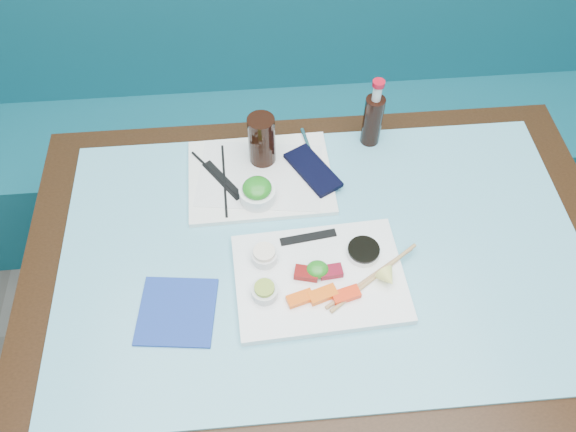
{
  "coord_description": "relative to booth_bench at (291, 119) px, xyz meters",
  "views": [
    {
      "loc": [
        -0.14,
        0.75,
        1.86
      ],
      "look_at": [
        -0.08,
        1.53,
        0.8
      ],
      "focal_mm": 35.0,
      "sensor_mm": 36.0,
      "label": 1
    }
  ],
  "objects": [
    {
      "name": "ramekin_ginger",
      "position": [
        -0.14,
        -0.86,
        0.41
      ],
      "size": [
        0.06,
        0.06,
        0.02
      ],
      "primitive_type": "cylinder",
      "rotation": [
        0.0,
        0.0,
        0.08
      ],
      "color": "white",
      "rests_on": "sashimi_plate"
    },
    {
      "name": "wasabi_fill",
      "position": [
        -0.14,
        -0.95,
        0.43
      ],
      "size": [
        0.06,
        0.06,
        0.01
      ],
      "primitive_type": "cylinder",
      "rotation": [
        0.0,
        0.0,
        -0.36
      ],
      "color": "#8CA936",
      "rests_on": "ramekin_wasabi"
    },
    {
      "name": "dining_table",
      "position": [
        0.0,
        -0.84,
        0.29
      ],
      "size": [
        1.4,
        0.9,
        0.75
      ],
      "color": "black",
      "rests_on": "ground"
    },
    {
      "name": "ginger_fill",
      "position": [
        -0.14,
        -0.86,
        0.43
      ],
      "size": [
        0.06,
        0.06,
        0.01
      ],
      "primitive_type": "cylinder",
      "rotation": [
        0.0,
        0.0,
        -0.16
      ],
      "color": "white",
      "rests_on": "ramekin_ginger"
    },
    {
      "name": "tuna_right",
      "position": [
        0.01,
        -0.91,
        0.41
      ],
      "size": [
        0.05,
        0.04,
        0.02
      ],
      "primitive_type": "cube",
      "rotation": [
        0.0,
        0.0,
        0.09
      ],
      "color": "maroon",
      "rests_on": "sashimi_plate"
    },
    {
      "name": "cola_bottle_body",
      "position": [
        0.17,
        -0.49,
        0.46
      ],
      "size": [
        0.07,
        0.07,
        0.15
      ],
      "primitive_type": "cylinder",
      "rotation": [
        0.0,
        0.0,
        -0.41
      ],
      "color": "black",
      "rests_on": "glass_top"
    },
    {
      "name": "serving_tray",
      "position": [
        -0.13,
        -0.61,
        0.39
      ],
      "size": [
        0.37,
        0.28,
        0.01
      ],
      "primitive_type": "cube",
      "rotation": [
        0.0,
        0.0,
        0.02
      ],
      "color": "white",
      "rests_on": "glass_top"
    },
    {
      "name": "wooden_chopstick_b",
      "position": [
        0.1,
        -0.93,
        0.41
      ],
      "size": [
        0.22,
        0.16,
        0.01
      ],
      "primitive_type": "cylinder",
      "rotation": [
        1.57,
        0.0,
        -0.96
      ],
      "color": "tan",
      "rests_on": "sashimi_plate"
    },
    {
      "name": "tray_sleeve",
      "position": [
        -0.23,
        -0.62,
        0.4
      ],
      "size": [
        0.11,
        0.14,
        0.0
      ],
      "primitive_type": "cube",
      "rotation": [
        0.0,
        0.0,
        0.6
      ],
      "color": "black",
      "rests_on": "serving_tray"
    },
    {
      "name": "paper_placemat",
      "position": [
        -0.13,
        -0.61,
        0.4
      ],
      "size": [
        0.34,
        0.26,
        0.0
      ],
      "primitive_type": "cube",
      "rotation": [
        0.0,
        0.0,
        -0.14
      ],
      "color": "white",
      "rests_on": "serving_tray"
    },
    {
      "name": "blue_napkin",
      "position": [
        -0.34,
        -0.97,
        0.39
      ],
      "size": [
        0.18,
        0.18,
        0.01
      ],
      "primitive_type": "cube",
      "rotation": [
        0.0,
        0.0,
        -0.12
      ],
      "color": "navy",
      "rests_on": "glass_top"
    },
    {
      "name": "seaweed_garnish",
      "position": [
        -0.02,
        -0.91,
        0.42
      ],
      "size": [
        0.06,
        0.06,
        0.03
      ],
      "primitive_type": "ellipsoid",
      "rotation": [
        0.0,
        0.0,
        -0.28
      ],
      "color": "#227C1C",
      "rests_on": "sashimi_plate"
    },
    {
      "name": "fork",
      "position": [
        -0.01,
        -0.5,
        0.4
      ],
      "size": [
        0.02,
        0.09,
        0.01
      ],
      "primitive_type": "cylinder",
      "rotation": [
        1.57,
        0.0,
        0.16
      ],
      "color": "silver",
      "rests_on": "serving_tray"
    },
    {
      "name": "chopstick_sleeve",
      "position": [
        -0.03,
        -0.81,
        0.4
      ],
      "size": [
        0.13,
        0.04,
        0.0
      ],
      "primitive_type": "cube",
      "rotation": [
        0.0,
        0.0,
        0.13
      ],
      "color": "black",
      "rests_on": "sashimi_plate"
    },
    {
      "name": "soy_fill",
      "position": [
        0.09,
        -0.87,
        0.42
      ],
      "size": [
        0.1,
        0.1,
        0.01
      ],
      "primitive_type": "cylinder",
      "rotation": [
        0.0,
        0.0,
        0.42
      ],
      "color": "black",
      "rests_on": "soy_dish"
    },
    {
      "name": "black_chopstick_b",
      "position": [
        -0.23,
        -0.62,
        0.4
      ],
      "size": [
        0.01,
        0.23,
        0.01
      ],
      "primitive_type": "cylinder",
      "rotation": [
        1.57,
        0.0,
        0.03
      ],
      "color": "black",
      "rests_on": "serving_tray"
    },
    {
      "name": "salmon_left",
      "position": [
        -0.07,
        -0.97,
        0.41
      ],
      "size": [
        0.06,
        0.04,
        0.01
      ],
      "primitive_type": "cube",
      "rotation": [
        0.0,
        0.0,
        0.28
      ],
      "color": "#FD560A",
      "rests_on": "sashimi_plate"
    },
    {
      "name": "salmon_right",
      "position": [
        0.03,
        -0.97,
        0.41
      ],
      "size": [
        0.07,
        0.04,
        0.01
      ],
      "primitive_type": "cube",
      "rotation": [
        0.0,
        0.0,
        0.26
      ],
      "color": "#FA2D0A",
      "rests_on": "sashimi_plate"
    },
    {
      "name": "booth_bench",
      "position": [
        0.0,
        0.0,
        0.0
      ],
      "size": [
        3.0,
        0.56,
        1.17
      ],
      "color": "#0F5463",
      "rests_on": "ground"
    },
    {
      "name": "cola_glass",
      "position": [
        -0.12,
        -0.55,
        0.47
      ],
      "size": [
        0.07,
        0.07,
        0.14
      ],
      "primitive_type": "cylinder",
      "rotation": [
        0.0,
        0.0,
        -0.0
      ],
      "color": "black",
      "rests_on": "serving_tray"
    },
    {
      "name": "seaweed_salad",
      "position": [
        -0.14,
        -0.68,
        0.44
      ],
      "size": [
        0.07,
        0.07,
        0.04
      ],
      "primitive_type": "ellipsoid",
      "rotation": [
        0.0,
        0.0,
        -0.04
      ],
      "color": "#207A1C",
      "rests_on": "seaweed_bowl"
    },
    {
      "name": "tuna_left",
      "position": [
        -0.05,
        -0.91,
        0.41
      ],
      "size": [
        0.06,
        0.04,
        0.02
      ],
      "primitive_type": "cube",
      "rotation": [
        0.0,
        0.0,
        -0.25
      ],
      "color": "#700A09",
      "rests_on": "sashimi_plate"
    },
    {
      "name": "black_chopstick_a",
      "position": [
        -0.23,
        -0.62,
        0.4
      ],
      "size": [
        0.15,
        0.2,
        0.01
      ],
      "primitive_type": "cylinder",
      "rotation": [
        1.57,
        0.0,
        0.63
      ],
      "color": "black",
      "rests_on": "serving_tray"
    },
    {
      "name": "salmon_mid",
      "position": [
        -0.02,
        -0.97,
        0.41
      ],
      "size": [
        0.07,
        0.05,
        0.02
      ],
      "primitive_type": "cube",
      "rotation": [
        0.0,
        0.0,
        0.31
      ],
      "color": "#FF5A0A",
      "rests_on": "sashimi_plate"
    },
    {
      "name": "glass_top",
      "position": [
        0.0,
        -0.84,
        0.38
      ],
      "size": [
        1.22,
        0.76,
        0.01
      ],
      "primitive_type": "cube",
      "color": "#64B2C9",
      "rests_on": "dining_table"
    },
    {
      "name": "wooden_chopstick_a",
      "position": [
        0.09,
        -0.93,
        0.41
      ],
      "size": [
        0.22,
        0.14,
        0.01
      ],
      "primitive_type": "cylinder",
      "rotation": [
        1.57,
        0.0,
        -1.01
      ],
      "color": "#AC7C51",
      "rests_on": "sashimi_plate"
    },
    {
      "name": "sashimi_plate",
      "position": [
        -0.02,
        -0.92,
        0.39
      ],
      "size": [
        0.39,
        0.29,
        0.02
      ],
      "primitive_type": "cube",
      "rotation": [
        0.0,
        0.0,
        0.05
      ],
      "color": "white",
      "rests_on": "glass_top"
    },
    {
      "name": "cola_bottle_cap",
      "position": [
        0.17,
        -0.49,
        0.58
      ],
      "size": [
        0.03,
        0.03,
        0.01
      ],
      "primitive_type": "cylinder",
      "rotation": [
        0.0,
        0.0,
        0.09
      ],
      "color": "#B40B1E",
      "rests_on": "cola_bottle_neck"
    },
    {
      "name": "seaweed_bowl",
      "position": [
        -0.14,
        -0.68,
        0.41
      ],
      "size": [
        0.12,
        0.12,
        0.04
      ],
      "primitive_type": "cylinder",
      "rotation": [
        0.0,
        0.0,
        -0.39
      ],
      "color": "white",
      "rests_on": "serving_tray"
    },
    {
      "name": "cola_bottle_neck",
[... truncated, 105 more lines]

